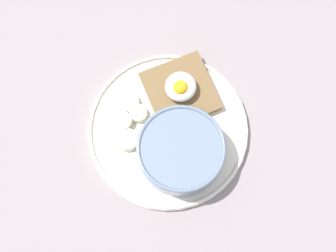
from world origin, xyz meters
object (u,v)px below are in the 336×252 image
at_px(poached_egg, 181,87).
at_px(banana_slice_back, 138,114).
at_px(oatmeal_bowl, 181,152).
at_px(banana_slice_right, 129,102).
at_px(banana_slice_left, 127,140).
at_px(banana_slice_front, 124,121).
at_px(toast_slice, 180,91).

bearing_deg(poached_egg, banana_slice_back, 165.41).
xyz_separation_m(oatmeal_bowl, banana_slice_back, (-0.00, 0.10, -0.03)).
height_order(oatmeal_bowl, banana_slice_right, oatmeal_bowl).
xyz_separation_m(poached_egg, banana_slice_back, (-0.07, 0.02, -0.02)).
xyz_separation_m(banana_slice_left, banana_slice_right, (0.04, 0.05, -0.00)).
bearing_deg(poached_egg, banana_slice_front, 165.56).
height_order(oatmeal_bowl, banana_slice_back, oatmeal_bowl).
distance_m(poached_egg, banana_slice_front, 0.11).
bearing_deg(banana_slice_back, oatmeal_bowl, -88.51).
xyz_separation_m(toast_slice, banana_slice_front, (-0.10, 0.03, -0.00)).
distance_m(banana_slice_front, banana_slice_left, 0.03).
bearing_deg(banana_slice_back, banana_slice_right, 86.47).
height_order(poached_egg, banana_slice_front, poached_egg).
distance_m(toast_slice, banana_slice_left, 0.12).
bearing_deg(banana_slice_right, banana_slice_front, -145.67).
bearing_deg(banana_slice_back, toast_slice, -14.08).
bearing_deg(banana_slice_left, banana_slice_right, 46.35).
distance_m(banana_slice_left, banana_slice_right, 0.06).
bearing_deg(banana_slice_left, oatmeal_bowl, -59.27).
xyz_separation_m(oatmeal_bowl, toast_slice, (0.07, 0.08, -0.02)).
height_order(poached_egg, banana_slice_right, poached_egg).
bearing_deg(poached_egg, toast_slice, 40.68).
distance_m(poached_egg, banana_slice_left, 0.12).
relative_size(toast_slice, banana_slice_back, 3.64).
xyz_separation_m(oatmeal_bowl, poached_egg, (0.07, 0.08, -0.00)).
bearing_deg(banana_slice_right, banana_slice_left, -133.65).
xyz_separation_m(oatmeal_bowl, banana_slice_left, (-0.04, 0.07, -0.02)).
bearing_deg(banana_slice_right, oatmeal_bowl, -89.55).
relative_size(poached_egg, banana_slice_right, 1.06).
distance_m(poached_egg, banana_slice_right, 0.09).
relative_size(oatmeal_bowl, banana_slice_right, 2.78).
height_order(oatmeal_bowl, toast_slice, oatmeal_bowl).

